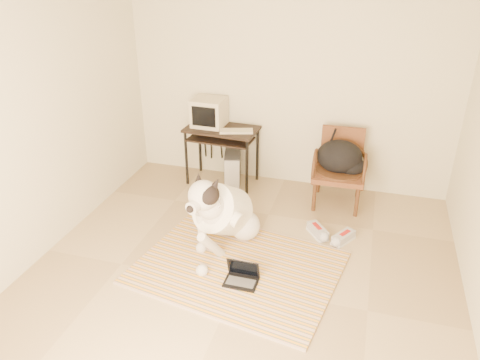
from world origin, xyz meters
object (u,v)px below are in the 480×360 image
at_px(laptop, 242,276).
at_px(computer_desk, 221,136).
at_px(pc_tower, 233,168).
at_px(backpack, 342,158).
at_px(crt_monitor, 209,112).
at_px(dog, 223,213).
at_px(rattan_chair, 339,168).

relative_size(laptop, computer_desk, 0.33).
bearing_deg(pc_tower, backpack, -5.36).
relative_size(laptop, crt_monitor, 0.76).
bearing_deg(dog, computer_desk, 108.52).
distance_m(laptop, computer_desk, 2.14).
height_order(dog, laptop, dog).
bearing_deg(rattan_chair, laptop, -110.72).
distance_m(laptop, pc_tower, 2.01).
xyz_separation_m(computer_desk, pc_tower, (0.14, -0.00, -0.42)).
xyz_separation_m(rattan_chair, backpack, (0.01, -0.02, 0.14)).
bearing_deg(pc_tower, crt_monitor, 167.68).
distance_m(dog, backpack, 1.62).
height_order(computer_desk, rattan_chair, rattan_chair).
distance_m(crt_monitor, backpack, 1.73).
bearing_deg(dog, laptop, -57.09).
bearing_deg(rattan_chair, crt_monitor, 174.06).
relative_size(dog, computer_desk, 1.39).
bearing_deg(backpack, crt_monitor, 173.28).
bearing_deg(rattan_chair, computer_desk, 175.91).
relative_size(crt_monitor, rattan_chair, 0.45).
bearing_deg(laptop, backpack, 68.61).
height_order(dog, rattan_chair, dog).
height_order(dog, crt_monitor, crt_monitor).
relative_size(laptop, backpack, 0.54).
bearing_deg(laptop, computer_desk, 113.13).
relative_size(computer_desk, backpack, 1.64).
relative_size(dog, pc_tower, 2.60).
bearing_deg(crt_monitor, backpack, -6.72).
relative_size(dog, laptop, 4.24).
bearing_deg(computer_desk, rattan_chair, -4.09).
xyz_separation_m(computer_desk, backpack, (1.50, -0.13, -0.06)).
height_order(laptop, backpack, backpack).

